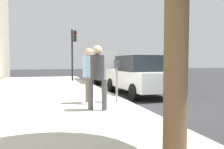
% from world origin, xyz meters
% --- Properties ---
extents(ground_plane, '(80.00, 80.00, 0.00)m').
position_xyz_m(ground_plane, '(0.00, 0.00, 0.00)').
color(ground_plane, '#2B2B2D').
rests_on(ground_plane, ground).
extents(sidewalk_slab, '(28.00, 6.00, 0.15)m').
position_xyz_m(sidewalk_slab, '(0.00, 3.00, 0.07)').
color(sidewalk_slab, '#B7B2A8').
rests_on(sidewalk_slab, ground_plane).
extents(parking_meter, '(0.36, 0.12, 1.41)m').
position_xyz_m(parking_meter, '(-0.06, 0.45, 1.17)').
color(parking_meter, gray).
rests_on(parking_meter, sidewalk_slab).
extents(pedestrian_at_meter, '(0.54, 0.39, 1.79)m').
position_xyz_m(pedestrian_at_meter, '(-0.01, 1.38, 1.21)').
color(pedestrian_at_meter, '#726656').
rests_on(pedestrian_at_meter, sidewalk_slab).
extents(pedestrian_bystander, '(0.39, 0.50, 1.80)m').
position_xyz_m(pedestrian_bystander, '(-1.11, 1.35, 1.22)').
color(pedestrian_bystander, '#47474C').
rests_on(pedestrian_bystander, sidewalk_slab).
extents(parked_sedan_near, '(4.45, 2.07, 1.77)m').
position_xyz_m(parked_sedan_near, '(2.21, -1.35, 0.89)').
color(parked_sedan_near, silver).
rests_on(parked_sedan_near, ground_plane).
extents(parked_van_far, '(5.22, 2.17, 2.18)m').
position_xyz_m(parked_van_far, '(8.71, -1.35, 1.26)').
color(parked_van_far, silver).
rests_on(parked_van_far, ground_plane).
extents(traffic_signal, '(0.24, 0.44, 3.60)m').
position_xyz_m(traffic_signal, '(8.95, 0.80, 2.58)').
color(traffic_signal, black).
rests_on(traffic_signal, sidewalk_slab).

